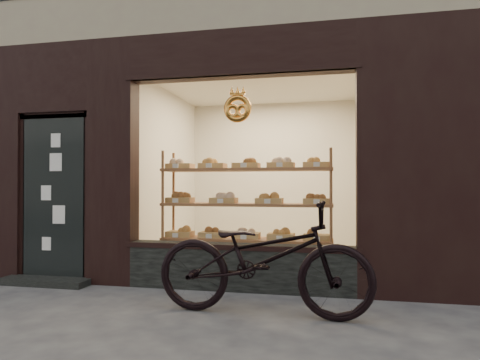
# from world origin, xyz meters

# --- Properties ---
(ground) EXTENTS (90.00, 90.00, 0.00)m
(ground) POSITION_xyz_m (0.00, 0.00, 0.00)
(ground) COLOR #39383C
(display_shelf) EXTENTS (2.20, 0.45, 1.70)m
(display_shelf) POSITION_xyz_m (0.45, 2.55, 0.87)
(display_shelf) COLOR brown
(display_shelf) RESTS_ON ground
(bicycle) EXTENTS (2.13, 0.82, 1.10)m
(bicycle) POSITION_xyz_m (0.87, 1.21, 0.55)
(bicycle) COLOR black
(bicycle) RESTS_ON ground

